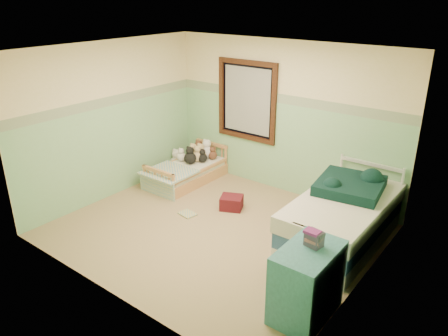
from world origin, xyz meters
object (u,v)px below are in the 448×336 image
Objects in this scene: plush_floor_cream at (177,163)px; twin_bed_frame at (340,235)px; plush_floor_tan at (170,179)px; red_pillow at (232,203)px; toddler_bed_frame at (187,176)px; dresser at (307,282)px; floor_book at (187,214)px.

plush_floor_cream is 3.54m from twin_bed_frame.
plush_floor_tan reaches higher than red_pillow.
red_pillow reaches higher than toddler_bed_frame.
dresser reaches higher than plush_floor_cream.
floor_book is (0.97, -0.62, -0.10)m from plush_floor_tan.
floor_book is at bearing -41.76° from plush_floor_cream.
dresser is 2.52m from red_pillow.
dresser is (3.31, -1.81, 0.30)m from toddler_bed_frame.
plush_floor_tan is at bearing -57.52° from plush_floor_cream.
plush_floor_cream is 0.36× the size of dresser.
toddler_bed_frame is at bearing 69.28° from plush_floor_tan.
dresser is 2.38× the size of red_pillow.
twin_bed_frame is 1.60m from dresser.
toddler_bed_frame is 4.37× the size of red_pillow.
plush_floor_tan is at bearing 157.00° from floor_book.
toddler_bed_frame is 5.04× the size of plush_floor_cream.
dresser is at bearing -28.53° from plush_floor_cream.
plush_floor_tan reaches higher than twin_bed_frame.
plush_floor_tan is 0.12× the size of twin_bed_frame.
red_pillow is (-1.75, -0.10, -0.01)m from twin_bed_frame.
toddler_bed_frame is at bearing 141.91° from floor_book.
plush_floor_cream is at bearing 147.94° from floor_book.
floor_book is at bearing -125.74° from red_pillow.
twin_bed_frame is 7.63× the size of floor_book.
twin_bed_frame is at bearing 27.03° from floor_book.
plush_floor_cream is at bearing 160.60° from red_pillow.
toddler_bed_frame is at bearing -27.45° from plush_floor_cream.
toddler_bed_frame is 3.79m from dresser.
floor_book is (-2.17, -0.68, -0.10)m from twin_bed_frame.
toddler_bed_frame is 3.03m from twin_bed_frame.
plush_floor_cream is 4.32m from dresser.
toddler_bed_frame is 0.34m from plush_floor_tan.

